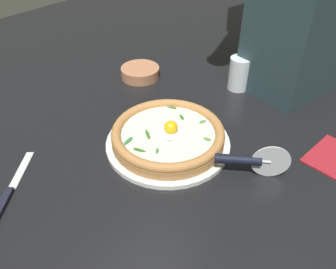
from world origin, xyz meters
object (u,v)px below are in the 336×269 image
(table_knife, at_px, (7,195))
(folded_napkin, at_px, (331,155))
(pizza, at_px, (168,134))
(pizza_cutter, at_px, (248,160))
(side_bowl, at_px, (140,72))
(drinking_glass, at_px, (239,76))

(table_knife, relative_size, folded_napkin, 1.26)
(pizza, distance_m, folded_napkin, 0.40)
(pizza_cutter, relative_size, folded_napkin, 1.01)
(pizza, bearing_deg, folded_napkin, 34.83)
(table_knife, height_order, folded_napkin, table_knife)
(folded_napkin, bearing_deg, table_knife, -128.87)
(pizza_cutter, distance_m, table_knife, 0.52)
(pizza, relative_size, table_knife, 1.58)
(side_bowl, distance_m, drinking_glass, 0.32)
(pizza, distance_m, table_knife, 0.38)
(pizza, distance_m, drinking_glass, 0.35)
(pizza, height_order, pizza_cutter, pizza_cutter)
(pizza, bearing_deg, side_bowl, 146.10)
(side_bowl, distance_m, pizza_cutter, 0.53)
(pizza, xyz_separation_m, pizza_cutter, (0.20, 0.04, 0.01))
(table_knife, xyz_separation_m, drinking_glass, (0.12, 0.71, 0.04))
(pizza, relative_size, side_bowl, 2.22)
(table_knife, relative_size, drinking_glass, 1.73)
(side_bowl, distance_m, table_knife, 0.58)
(pizza_cutter, bearing_deg, side_bowl, 162.01)
(pizza_cutter, distance_m, drinking_glass, 0.39)
(table_knife, distance_m, folded_napkin, 0.75)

